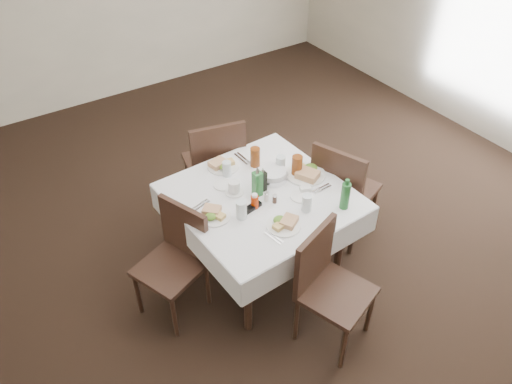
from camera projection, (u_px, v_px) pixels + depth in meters
ground_plane at (281, 257)px, 4.23m from camera, size 7.00×7.00×0.00m
room_shell at (290, 70)px, 3.14m from camera, size 6.04×7.04×2.80m
dining_table at (261, 204)px, 3.73m from camera, size 1.27×1.27×0.76m
chair_north at (216, 162)px, 4.33m from camera, size 0.57×0.57×0.99m
chair_south at (326, 280)px, 3.35m from camera, size 0.55×0.55×0.92m
chair_east at (341, 188)px, 4.07m from camera, size 0.59×0.59×0.97m
chair_west at (177, 254)px, 3.56m from camera, size 0.54×0.54×0.89m
meal_north at (223, 165)px, 3.93m from camera, size 0.25×0.25×0.05m
meal_south at (284, 223)px, 3.41m from camera, size 0.24×0.24×0.05m
meal_east at (306, 173)px, 3.84m from camera, size 0.31×0.31×0.07m
meal_west at (213, 214)px, 3.48m from camera, size 0.23×0.23×0.05m
side_plate_a at (223, 185)px, 3.76m from camera, size 0.15×0.15×0.01m
side_plate_b at (301, 196)px, 3.65m from camera, size 0.15×0.15×0.01m
water_n at (227, 169)px, 3.82m from camera, size 0.07×0.07×0.13m
water_s at (307, 203)px, 3.50m from camera, size 0.07×0.07×0.13m
water_e at (281, 164)px, 3.86m from camera, size 0.07×0.07×0.14m
water_w at (241, 210)px, 3.44m from camera, size 0.08×0.08×0.14m
iced_tea_a at (255, 157)px, 3.91m from camera, size 0.08×0.08×0.16m
iced_tea_b at (297, 166)px, 3.81m from camera, size 0.08×0.08×0.17m
bread_basket at (273, 175)px, 3.80m from camera, size 0.24×0.24×0.08m
oil_cruet_dark at (263, 180)px, 3.66m from camera, size 0.05×0.05×0.21m
oil_cruet_green at (257, 183)px, 3.61m from camera, size 0.06×0.06×0.26m
ketchup_bottle at (255, 201)px, 3.53m from camera, size 0.06×0.06×0.12m
salt_shaker at (266, 197)px, 3.60m from camera, size 0.04×0.04×0.08m
pepper_shaker at (275, 199)px, 3.59m from camera, size 0.03×0.03×0.07m
coffee_mug at (234, 187)px, 3.67m from camera, size 0.14×0.14×0.10m
sunglasses at (252, 207)px, 3.54m from camera, size 0.16×0.07×0.03m
green_bottle at (345, 195)px, 3.50m from camera, size 0.06×0.06×0.25m
sugar_caddy at (305, 189)px, 3.69m from camera, size 0.09×0.07×0.04m
cutlery_n at (242, 159)px, 4.02m from camera, size 0.05×0.19×0.01m
cutlery_s at (274, 237)px, 3.33m from camera, size 0.06×0.16×0.01m
cutlery_e at (322, 189)px, 3.73m from camera, size 0.17×0.05×0.01m
cutlery_w at (200, 206)px, 3.57m from camera, size 0.17×0.08×0.01m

